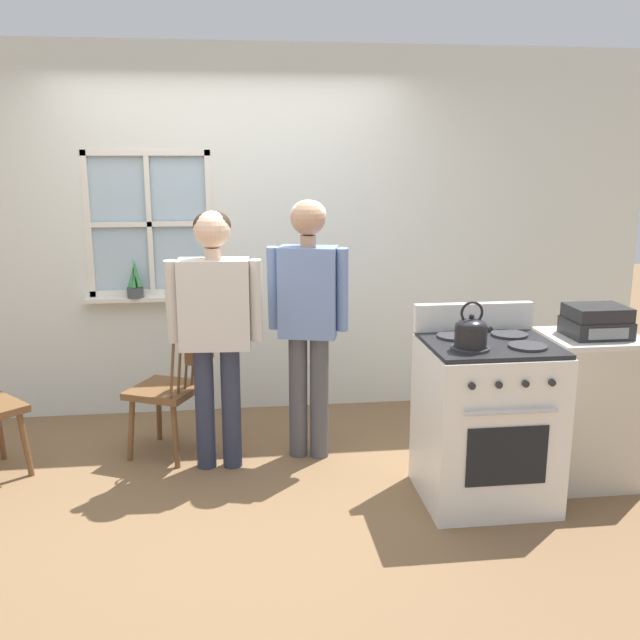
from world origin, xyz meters
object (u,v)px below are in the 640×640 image
at_px(stereo, 596,321).
at_px(stove, 486,420).
at_px(person_elderly_left, 215,313).
at_px(kettle, 471,331).
at_px(side_counter, 587,408).
at_px(potted_plant, 135,283).
at_px(handbag, 198,340).
at_px(person_teen_center, 308,304).
at_px(chair_by_window, 168,390).

bearing_deg(stereo, stove, -168.18).
distance_m(person_elderly_left, stereo, 2.24).
bearing_deg(kettle, side_counter, 19.29).
bearing_deg(person_elderly_left, potted_plant, 124.16).
distance_m(potted_plant, handbag, 1.00).
bearing_deg(person_teen_center, chair_by_window, -174.08).
height_order(chair_by_window, potted_plant, potted_plant).
relative_size(person_elderly_left, handbag, 5.24).
height_order(person_teen_center, stove, person_teen_center).
xyz_separation_m(person_teen_center, side_counter, (1.61, -0.54, -0.57)).
distance_m(kettle, handbag, 1.72).
bearing_deg(side_counter, kettle, -160.71).
distance_m(chair_by_window, side_counter, 2.61).
bearing_deg(handbag, person_elderly_left, -51.51).
distance_m(person_teen_center, handbag, 0.73).
xyz_separation_m(person_elderly_left, person_teen_center, (0.58, 0.09, 0.02)).
relative_size(person_elderly_left, potted_plant, 5.42).
xyz_separation_m(person_elderly_left, potted_plant, (-0.59, 0.99, 0.02)).
bearing_deg(stove, kettle, -140.27).
height_order(chair_by_window, stove, stove).
distance_m(stove, side_counter, 0.71).
relative_size(chair_by_window, stove, 0.89).
height_order(handbag, side_counter, handbag).
distance_m(stove, potted_plant, 2.69).
relative_size(chair_by_window, person_elderly_left, 0.60).
distance_m(person_elderly_left, potted_plant, 1.15).
xyz_separation_m(potted_plant, stereo, (2.78, -1.46, -0.03)).
xyz_separation_m(chair_by_window, person_elderly_left, (0.32, -0.24, 0.55)).
height_order(person_elderly_left, side_counter, person_elderly_left).
relative_size(person_elderly_left, stove, 1.48).
bearing_deg(person_elderly_left, stereo, -8.89).
xyz_separation_m(person_teen_center, stereo, (1.61, -0.57, -0.03)).
bearing_deg(stove, chair_by_window, 154.88).
bearing_deg(person_elderly_left, person_teen_center, 12.49).
height_order(handbag, stereo, stereo).
bearing_deg(stereo, person_elderly_left, 167.88).
height_order(person_teen_center, kettle, person_teen_center).
distance_m(person_elderly_left, handbag, 0.27).
distance_m(handbag, side_counter, 2.40).
height_order(person_elderly_left, handbag, person_elderly_left).
bearing_deg(person_teen_center, kettle, -32.46).
bearing_deg(side_counter, handbag, 165.63).
height_order(person_elderly_left, person_teen_center, person_teen_center).
bearing_deg(kettle, potted_plant, 138.17).
height_order(person_teen_center, stereo, person_teen_center).
distance_m(kettle, side_counter, 1.06).
bearing_deg(potted_plant, person_elderly_left, -59.08).
height_order(chair_by_window, handbag, same).
relative_size(chair_by_window, kettle, 3.91).
xyz_separation_m(side_counter, stereo, (0.00, -0.02, 0.54)).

